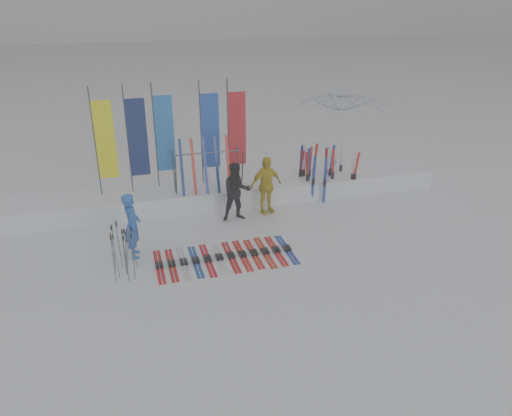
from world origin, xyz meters
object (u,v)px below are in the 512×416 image
object	(u,v)px
person_yellow	(266,185)
tent_canopy	(340,133)
person_black	(237,192)
ski_rack	(208,166)
person_blue	(132,225)
ski_row	(225,257)

from	to	relation	value
person_yellow	tent_canopy	distance (m)	4.52
person_black	ski_rack	bearing A→B (deg)	120.39
person_blue	tent_canopy	bearing A→B (deg)	-58.78
person_blue	person_black	size ratio (longest dim) A/B	0.98
person_blue	person_yellow	bearing A→B (deg)	-65.92
person_blue	ski_rack	world-z (taller)	ski_rack
person_yellow	person_blue	bearing A→B (deg)	-171.14
person_black	ski_row	xyz separation A→B (m)	(-0.85, -2.18, -0.83)
person_black	ski_rack	distance (m)	1.33
person_yellow	ski_row	xyz separation A→B (m)	(-1.81, -2.44, -0.85)
person_blue	tent_canopy	world-z (taller)	tent_canopy
ski_row	tent_canopy	bearing A→B (deg)	43.73
person_blue	person_black	distance (m)	3.34
ski_rack	tent_canopy	bearing A→B (deg)	20.36
person_yellow	tent_canopy	world-z (taller)	tent_canopy
person_yellow	ski_row	world-z (taller)	person_yellow
ski_row	person_black	bearing A→B (deg)	68.76
person_blue	ski_row	size ratio (longest dim) A/B	0.49
person_yellow	ski_rack	bearing A→B (deg)	139.38
person_blue	person_yellow	xyz separation A→B (m)	(3.98, 1.69, 0.03)
person_yellow	ski_rack	distance (m)	1.84
ski_row	person_yellow	bearing A→B (deg)	53.50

